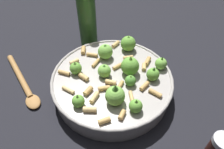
# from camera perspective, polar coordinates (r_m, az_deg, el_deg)

# --- Properties ---
(ground_plane) EXTENTS (2.40, 2.40, 0.00)m
(ground_plane) POSITION_cam_1_polar(r_m,az_deg,el_deg) (0.58, 0.00, -4.25)
(ground_plane) COLOR black
(cooking_pan) EXTENTS (0.32, 0.32, 0.11)m
(cooking_pan) POSITION_cam_1_polar(r_m,az_deg,el_deg) (0.56, 0.20, -1.93)
(cooking_pan) COLOR #9E9993
(cooking_pan) RESTS_ON ground
(olive_oil_bottle) EXTENTS (0.06, 0.06, 0.22)m
(olive_oil_bottle) POSITION_cam_1_polar(r_m,az_deg,el_deg) (0.70, -6.77, 14.78)
(olive_oil_bottle) COLOR #336023
(olive_oil_bottle) RESTS_ON ground
(wooden_spoon) EXTENTS (0.24, 0.06, 0.02)m
(wooden_spoon) POSITION_cam_1_polar(r_m,az_deg,el_deg) (0.64, -22.95, -2.12)
(wooden_spoon) COLOR #9E703D
(wooden_spoon) RESTS_ON ground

